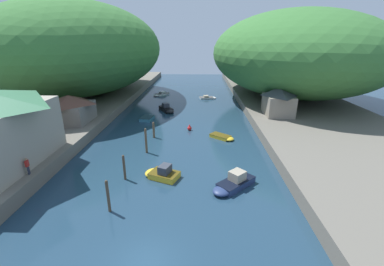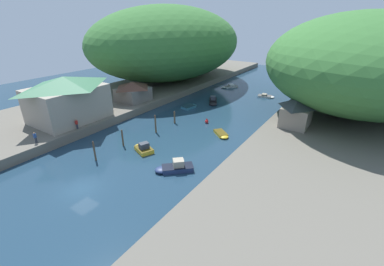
{
  "view_description": "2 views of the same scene",
  "coord_description": "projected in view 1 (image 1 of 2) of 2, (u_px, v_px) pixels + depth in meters",
  "views": [
    {
      "loc": [
        3.38,
        -12.59,
        13.67
      ],
      "look_at": [
        2.36,
        20.09,
        1.67
      ],
      "focal_mm": 24.0,
      "sensor_mm": 36.0,
      "label": 1
    },
    {
      "loc": [
        24.5,
        -13.33,
        18.4
      ],
      "look_at": [
        2.95,
        19.05,
        0.78
      ],
      "focal_mm": 24.0,
      "sensor_mm": 36.0,
      "label": 2
    }
  ],
  "objects": [
    {
      "name": "boat_small_dinghy",
      "position": [
        223.0,
        137.0,
        37.33
      ],
      "size": [
        3.79,
        3.48,
        0.5
      ],
      "rotation": [
        0.0,
        0.0,
        4.03
      ],
      "color": "gold",
      "rests_on": "water_surface"
    },
    {
      "name": "boat_red_skiff",
      "position": [
        233.0,
        184.0,
        24.88
      ],
      "size": [
        4.84,
        4.71,
        1.59
      ],
      "rotation": [
        0.0,
        0.0,
        2.33
      ],
      "color": "navy",
      "rests_on": "water_surface"
    },
    {
      "name": "water_surface",
      "position": [
        180.0,
        122.0,
        44.77
      ],
      "size": [
        130.0,
        130.0,
        0.0
      ],
      "primitive_type": "plane",
      "color": "#1E384C",
      "rests_on": "ground"
    },
    {
      "name": "mooring_post_middle",
      "position": [
        146.0,
        141.0,
        32.27
      ],
      "size": [
        0.28,
        0.28,
        3.29
      ],
      "color": "brown",
      "rests_on": "water_surface"
    },
    {
      "name": "boat_near_quay",
      "position": [
        208.0,
        98.0,
        62.56
      ],
      "size": [
        4.27,
        2.63,
        0.75
      ],
      "rotation": [
        0.0,
        0.0,
        4.87
      ],
      "color": "white",
      "rests_on": "water_surface"
    },
    {
      "name": "left_bank",
      "position": [
        50.0,
        117.0,
        45.19
      ],
      "size": [
        22.0,
        120.0,
        1.5
      ],
      "color": "#666056",
      "rests_on": "ground"
    },
    {
      "name": "mooring_post_nearest",
      "position": [
        108.0,
        196.0,
        21.14
      ],
      "size": [
        0.25,
        0.25,
        2.99
      ],
      "color": "#4C3D2D",
      "rests_on": "water_surface"
    },
    {
      "name": "mooring_post_fourth",
      "position": [
        154.0,
        130.0,
        37.43
      ],
      "size": [
        0.32,
        0.32,
        2.41
      ],
      "color": "brown",
      "rests_on": "water_surface"
    },
    {
      "name": "hillside_right",
      "position": [
        293.0,
        53.0,
        57.3
      ],
      "size": [
        35.73,
        50.02,
        18.3
      ],
      "color": "#387033",
      "rests_on": "right_bank"
    },
    {
      "name": "channel_buoy_near",
      "position": [
        190.0,
        128.0,
        40.68
      ],
      "size": [
        0.68,
        0.68,
        1.03
      ],
      "color": "red",
      "rests_on": "water_surface"
    },
    {
      "name": "boat_cabin_cruiser",
      "position": [
        167.0,
        109.0,
        51.4
      ],
      "size": [
        3.86,
        5.12,
        1.55
      ],
      "rotation": [
        0.0,
        0.0,
        3.65
      ],
      "color": "black",
      "rests_on": "water_surface"
    },
    {
      "name": "boat_navy_launch",
      "position": [
        148.0,
        118.0,
        46.37
      ],
      "size": [
        2.48,
        3.93,
        0.58
      ],
      "rotation": [
        0.0,
        0.0,
        6.12
      ],
      "color": "teal",
      "rests_on": "water_surface"
    },
    {
      "name": "mooring_post_second",
      "position": [
        124.0,
        167.0,
        26.11
      ],
      "size": [
        0.25,
        0.25,
        2.76
      ],
      "color": "#4C3D2D",
      "rests_on": "water_surface"
    },
    {
      "name": "person_by_boathouse",
      "position": [
        27.0,
        165.0,
        24.23
      ],
      "size": [
        0.27,
        0.41,
        1.69
      ],
      "rotation": [
        0.0,
        0.0,
        1.72
      ],
      "color": "#282D3D",
      "rests_on": "left_bank"
    },
    {
      "name": "boat_far_upstream",
      "position": [
        161.0,
        173.0,
        26.84
      ],
      "size": [
        4.11,
        3.15,
        1.47
      ],
      "rotation": [
        0.0,
        0.0,
        1.19
      ],
      "color": "gold",
      "rests_on": "water_surface"
    },
    {
      "name": "right_bank",
      "position": [
        315.0,
        119.0,
        43.84
      ],
      "size": [
        22.0,
        120.0,
        1.5
      ],
      "color": "#666056",
      "rests_on": "ground"
    },
    {
      "name": "right_bank_cottage",
      "position": [
        279.0,
        100.0,
        43.1
      ],
      "size": [
        4.68,
        6.03,
        4.79
      ],
      "color": "gray",
      "rests_on": "right_bank"
    },
    {
      "name": "boathouse_shed",
      "position": [
        70.0,
        108.0,
        39.45
      ],
      "size": [
        6.27,
        6.64,
        4.19
      ],
      "color": "slate",
      "rests_on": "left_bank"
    },
    {
      "name": "boat_moored_right",
      "position": [
        161.0,
        94.0,
        66.31
      ],
      "size": [
        4.13,
        5.05,
        0.89
      ],
      "rotation": [
        0.0,
        0.0,
        2.56
      ],
      "color": "white",
      "rests_on": "water_surface"
    },
    {
      "name": "hillside_left",
      "position": [
        79.0,
        49.0,
        58.04
      ],
      "size": [
        36.11,
        50.55,
        20.21
      ],
      "color": "#387033",
      "rests_on": "left_bank"
    }
  ]
}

